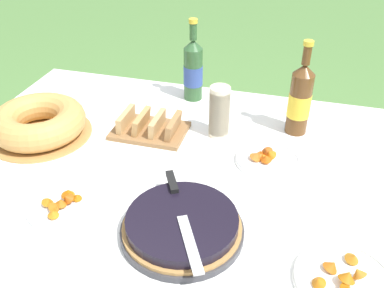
{
  "coord_description": "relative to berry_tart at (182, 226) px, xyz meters",
  "views": [
    {
      "loc": [
        0.35,
        -1.04,
        1.49
      ],
      "look_at": [
        0.05,
        0.07,
        0.73
      ],
      "focal_mm": 40.0,
      "sensor_mm": 36.0,
      "label": 1
    }
  ],
  "objects": [
    {
      "name": "garden_table",
      "position": [
        -0.11,
        0.27,
        -0.09
      ],
      "size": [
        1.55,
        1.19,
        0.67
      ],
      "color": "brown",
      "rests_on": "ground_plane"
    },
    {
      "name": "tablecloth",
      "position": [
        -0.11,
        0.27,
        -0.04
      ],
      "size": [
        1.56,
        1.2,
        0.1
      ],
      "color": "white",
      "rests_on": "garden_table"
    },
    {
      "name": "berry_tart",
      "position": [
        0.0,
        0.0,
        0.0
      ],
      "size": [
        0.33,
        0.33,
        0.06
      ],
      "color": "#38383D",
      "rests_on": "tablecloth"
    },
    {
      "name": "serving_knife",
      "position": [
        -0.01,
        0.03,
        0.04
      ],
      "size": [
        0.2,
        0.34,
        0.01
      ],
      "rotation": [
        0.0,
        0.0,
        5.21
      ],
      "color": "silver",
      "rests_on": "berry_tart"
    },
    {
      "name": "bundt_cake",
      "position": [
        -0.63,
        0.33,
        0.02
      ],
      "size": [
        0.36,
        0.36,
        0.11
      ],
      "color": "#B78447",
      "rests_on": "tablecloth"
    },
    {
      "name": "cup_stack",
      "position": [
        -0.01,
        0.5,
        0.07
      ],
      "size": [
        0.07,
        0.07,
        0.19
      ],
      "color": "beige",
      "rests_on": "tablecloth"
    },
    {
      "name": "cider_bottle_green",
      "position": [
        -0.18,
        0.75,
        0.1
      ],
      "size": [
        0.08,
        0.08,
        0.33
      ],
      "color": "#2D562D",
      "rests_on": "tablecloth"
    },
    {
      "name": "cider_bottle_amber",
      "position": [
        0.25,
        0.6,
        0.1
      ],
      "size": [
        0.08,
        0.08,
        0.34
      ],
      "color": "brown",
      "rests_on": "tablecloth"
    },
    {
      "name": "snack_plate_near",
      "position": [
        -0.35,
        0.01,
        -0.02
      ],
      "size": [
        0.22,
        0.22,
        0.05
      ],
      "color": "white",
      "rests_on": "tablecloth"
    },
    {
      "name": "snack_plate_left",
      "position": [
        0.41,
        -0.05,
        -0.02
      ],
      "size": [
        0.24,
        0.24,
        0.06
      ],
      "color": "white",
      "rests_on": "tablecloth"
    },
    {
      "name": "snack_plate_right",
      "position": [
        0.17,
        0.38,
        -0.02
      ],
      "size": [
        0.21,
        0.21,
        0.06
      ],
      "color": "white",
      "rests_on": "tablecloth"
    },
    {
      "name": "bread_board",
      "position": [
        -0.26,
        0.45,
        -0.0
      ],
      "size": [
        0.26,
        0.18,
        0.07
      ],
      "color": "olive",
      "rests_on": "tablecloth"
    }
  ]
}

